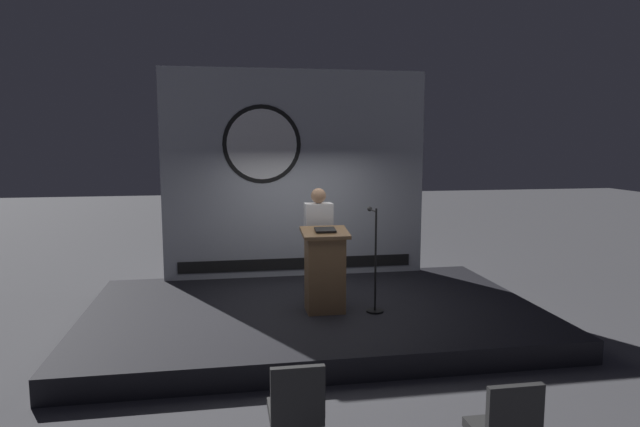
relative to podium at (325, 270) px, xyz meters
name	(u,v)px	position (x,y,z in m)	size (l,w,h in m)	color
ground_plane	(313,325)	(-0.12, 0.29, -0.88)	(40.00, 40.00, 0.00)	#4C4C51
stage_platform	(313,315)	(-0.12, 0.29, -0.73)	(6.40, 4.00, 0.30)	black
banner_display	(295,174)	(-0.14, 2.14, 1.21)	(4.56, 0.12, 3.58)	#B2B7C1
podium	(325,270)	(0.00, 0.00, 0.00)	(0.64, 0.50, 1.19)	olive
speaker_person	(319,244)	(-0.01, 0.48, 0.28)	(0.40, 0.26, 1.69)	black
microphone_stand	(374,276)	(0.68, -0.10, -0.08)	(0.24, 0.50, 1.46)	black
audience_chair_left	(296,406)	(-0.80, -3.08, -0.39)	(0.44, 0.45, 0.89)	black
audience_chair_right	(506,427)	(0.74, -3.69, -0.39)	(0.44, 0.45, 0.89)	black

